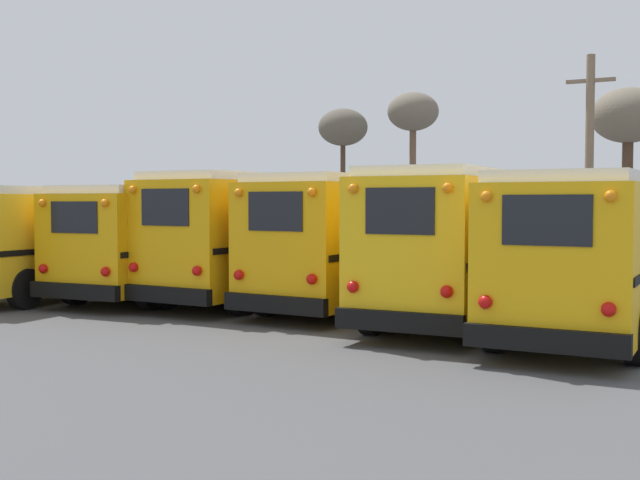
% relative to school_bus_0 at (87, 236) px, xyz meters
% --- Properties ---
extents(ground_plane, '(160.00, 160.00, 0.00)m').
position_rel_school_bus_0_xyz_m(ground_plane, '(7.01, 1.04, -1.63)').
color(ground_plane, '#4C4C4F').
extents(school_bus_0, '(2.98, 9.93, 2.98)m').
position_rel_school_bus_0_xyz_m(school_bus_0, '(0.00, 0.00, 0.00)').
color(school_bus_0, yellow).
rests_on(school_bus_0, ground).
extents(school_bus_1, '(2.95, 9.63, 2.99)m').
position_rel_school_bus_0_xyz_m(school_bus_1, '(2.80, 1.18, 0.01)').
color(school_bus_1, '#E5A00C').
rests_on(school_bus_1, ground).
extents(school_bus_2, '(2.98, 10.85, 3.29)m').
position_rel_school_bus_0_xyz_m(school_bus_2, '(5.61, 2.15, 0.17)').
color(school_bus_2, '#E5A00C').
rests_on(school_bus_2, ground).
extents(school_bus_3, '(2.93, 10.33, 3.21)m').
position_rel_school_bus_0_xyz_m(school_bus_3, '(8.41, 1.93, 0.10)').
color(school_bus_3, '#E5A00C').
rests_on(school_bus_3, ground).
extents(school_bus_4, '(2.66, 10.63, 3.25)m').
position_rel_school_bus_0_xyz_m(school_bus_4, '(11.21, 1.01, 0.13)').
color(school_bus_4, yellow).
rests_on(school_bus_4, ground).
extents(school_bus_5, '(2.57, 9.73, 3.10)m').
position_rel_school_bus_0_xyz_m(school_bus_5, '(14.02, -0.12, 0.05)').
color(school_bus_5, '#EAAA0F').
rests_on(school_bus_5, ground).
extents(utility_pole, '(1.80, 0.32, 8.15)m').
position_rel_school_bus_0_xyz_m(utility_pole, '(11.38, 14.65, 2.57)').
color(utility_pole, '#75604C').
rests_on(utility_pole, ground).
extents(bare_tree_0, '(2.68, 2.68, 8.31)m').
position_rel_school_bus_0_xyz_m(bare_tree_0, '(1.20, 22.39, 5.47)').
color(bare_tree_0, brown).
rests_on(bare_tree_0, ground).
extents(bare_tree_1, '(2.49, 2.49, 7.29)m').
position_rel_school_bus_0_xyz_m(bare_tree_1, '(-1.37, 19.33, 4.62)').
color(bare_tree_1, '#473323').
rests_on(bare_tree_1, ground).
extents(bare_tree_2, '(3.00, 3.00, 7.25)m').
position_rel_school_bus_0_xyz_m(bare_tree_2, '(12.35, 17.89, 4.33)').
color(bare_tree_2, '#473323').
rests_on(bare_tree_2, ground).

